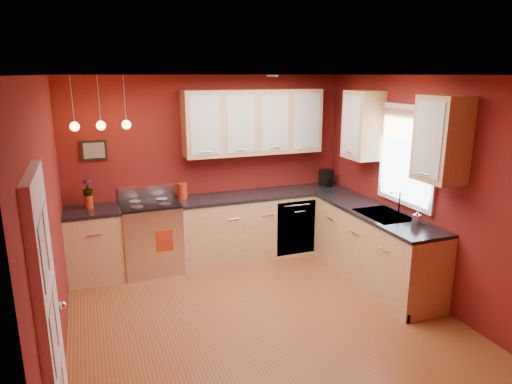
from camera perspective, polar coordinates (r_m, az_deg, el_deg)
name	(u,v)px	position (r m, az deg, el deg)	size (l,w,h in m)	color
floor	(264,321)	(5.16, 0.99, -15.83)	(4.20, 4.20, 0.00)	brown
ceiling	(265,75)	(4.45, 1.14, 14.42)	(4.00, 4.20, 0.02)	white
wall_back	(210,168)	(6.58, -5.74, 3.00)	(4.00, 0.02, 2.60)	maroon
wall_front	(394,299)	(2.93, 16.85, -12.66)	(4.00, 0.02, 2.60)	maroon
wall_left	(50,230)	(4.35, -24.30, -4.31)	(0.02, 4.20, 2.60)	maroon
wall_right	(423,190)	(5.67, 20.18, 0.29)	(0.02, 4.20, 2.60)	maroon
base_cabinets_back_left	(95,246)	(6.31, -19.50, -6.33)	(0.70, 0.60, 0.90)	tan
base_cabinets_back_right	(265,225)	(6.75, 1.12, -4.12)	(2.54, 0.60, 0.90)	tan
base_cabinets_right	(374,248)	(6.08, 14.55, -6.76)	(0.60, 2.10, 0.90)	tan
counter_back_left	(92,211)	(6.17, -19.87, -2.24)	(0.70, 0.62, 0.04)	black
counter_back_right	(265,194)	(6.61, 1.14, -0.26)	(2.54, 0.62, 0.04)	black
counter_right	(377,213)	(5.93, 14.84, -2.52)	(0.62, 2.10, 0.04)	black
gas_range	(152,236)	(6.35, -12.92, -5.43)	(0.76, 0.64, 1.11)	silver
dishwasher_front	(296,228)	(6.64, 5.02, -4.49)	(0.60, 0.02, 0.80)	silver
sink	(384,216)	(5.81, 15.70, -2.96)	(0.50, 0.70, 0.33)	gray
window	(407,153)	(5.80, 18.40, 4.67)	(0.06, 1.02, 1.22)	white
door_left_wall	(50,327)	(3.35, -24.31, -15.09)	(0.12, 0.82, 2.05)	white
upper_cabinets_back	(254,122)	(6.50, -0.31, 8.72)	(2.00, 0.35, 0.90)	tan
upper_cabinets_right	(398,131)	(5.69, 17.27, 7.25)	(0.35, 1.95, 0.90)	tan
wall_picture	(94,150)	(6.29, -19.59, 4.93)	(0.32, 0.03, 0.26)	black
pendant_lights	(101,125)	(5.92, -18.81, 7.95)	(0.71, 0.11, 0.66)	gray
red_canister	(183,191)	(6.36, -9.17, 0.14)	(0.14, 0.14, 0.21)	#AB2A12
red_vase	(89,202)	(6.20, -20.17, -1.16)	(0.11, 0.11, 0.17)	#AB2A12
flowers	(87,188)	(6.16, -20.32, 0.47)	(0.13, 0.13, 0.23)	#AB2A12
coffee_maker	(327,178)	(7.06, 8.82, 1.69)	(0.20, 0.20, 0.26)	black
soap_pump	(417,217)	(5.50, 19.47, -2.99)	(0.08, 0.08, 0.18)	silver
dish_towel	(165,241)	(6.04, -11.34, -5.99)	(0.21, 0.01, 0.29)	#AB2A12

